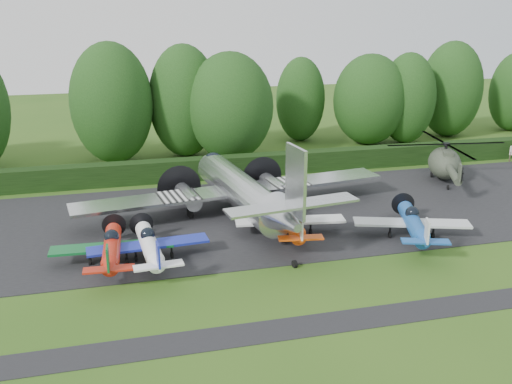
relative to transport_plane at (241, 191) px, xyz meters
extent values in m
plane|color=#295116|center=(0.53, -9.85, -2.24)|extent=(160.00, 160.00, 0.00)
cube|color=black|center=(0.53, 0.15, -2.24)|extent=(70.00, 18.00, 0.01)
cube|color=black|center=(0.53, -15.85, -2.24)|extent=(70.00, 2.00, 0.00)
cube|color=black|center=(0.53, 11.15, -2.24)|extent=(90.00, 1.60, 2.00)
cylinder|color=silver|center=(0.00, 0.38, -0.08)|extent=(2.62, 13.69, 2.62)
cone|color=silver|center=(0.00, 8.05, -0.08)|extent=(2.62, 1.71, 2.62)
cone|color=silver|center=(0.00, -7.83, 0.50)|extent=(2.62, 3.42, 2.62)
sphere|color=black|center=(0.00, 6.95, 0.50)|extent=(1.71, 1.71, 1.71)
cube|color=silver|center=(0.00, 1.52, -0.42)|extent=(25.09, 2.74, 0.25)
cube|color=white|center=(-4.56, 1.52, -0.28)|extent=(2.97, 2.85, 0.06)
cube|color=white|center=(4.56, 1.52, -0.28)|extent=(2.97, 2.85, 0.06)
cylinder|color=silver|center=(-3.65, 2.21, -0.70)|extent=(1.25, 3.65, 1.25)
cylinder|color=silver|center=(3.65, 2.21, -0.70)|extent=(1.25, 3.65, 1.25)
cylinder|color=black|center=(-3.65, 4.77, -0.70)|extent=(3.65, 0.03, 3.65)
cylinder|color=black|center=(3.65, 4.77, -0.70)|extent=(3.65, 0.03, 3.65)
cube|color=silver|center=(0.00, -8.74, 1.75)|extent=(8.55, 1.60, 0.16)
cube|color=silver|center=(0.00, -9.08, 3.35)|extent=(0.21, 2.51, 4.33)
cylinder|color=black|center=(-3.65, 1.75, -1.96)|extent=(0.29, 1.03, 1.03)
cylinder|color=black|center=(3.65, 1.75, -1.96)|extent=(0.29, 1.03, 1.03)
cylinder|color=black|center=(0.00, -9.20, -2.04)|extent=(0.21, 0.50, 0.50)
cylinder|color=#B62010|center=(-9.69, -6.08, -1.03)|extent=(1.05, 6.04, 1.05)
sphere|color=black|center=(-9.69, -5.42, -0.54)|extent=(0.92, 0.92, 0.92)
cube|color=#0D5826|center=(-9.69, -5.53, -1.20)|extent=(7.69, 1.43, 0.15)
cube|color=#B62010|center=(-9.69, -9.70, -0.76)|extent=(2.85, 0.77, 0.11)
cube|color=#0D5826|center=(-9.69, -9.81, -0.05)|extent=(0.11, 0.88, 1.43)
cylinder|color=black|center=(-9.69, -2.18, -1.03)|extent=(1.65, 0.02, 1.65)
cylinder|color=black|center=(-11.12, -5.75, -2.04)|extent=(0.15, 0.48, 0.48)
cylinder|color=black|center=(-8.26, -5.75, -2.04)|extent=(0.15, 0.48, 0.48)
cylinder|color=black|center=(-9.69, -3.22, -2.07)|extent=(0.13, 0.44, 0.44)
cylinder|color=white|center=(-7.37, -6.31, -1.03)|extent=(1.06, 6.05, 1.06)
sphere|color=black|center=(-7.37, -5.65, -0.54)|extent=(0.92, 0.92, 0.92)
cube|color=#1A269F|center=(-7.37, -5.76, -1.20)|extent=(7.71, 1.43, 0.15)
cube|color=white|center=(-7.37, -9.95, -0.76)|extent=(2.86, 0.77, 0.11)
cube|color=#1A269F|center=(-7.37, -10.06, -0.04)|extent=(0.11, 0.88, 1.43)
cylinder|color=black|center=(-7.37, -2.41, -1.03)|extent=(1.65, 0.02, 1.65)
cylinder|color=black|center=(-8.80, -5.98, -2.04)|extent=(0.15, 0.48, 0.48)
cylinder|color=black|center=(-5.94, -5.98, -2.04)|extent=(0.15, 0.48, 0.48)
cylinder|color=black|center=(-7.37, -3.45, -2.07)|extent=(0.13, 0.44, 0.44)
cylinder|color=#EB4C0D|center=(2.60, -4.44, -1.02)|extent=(1.07, 6.12, 1.07)
sphere|color=black|center=(2.60, -3.77, -0.52)|extent=(0.93, 0.93, 0.93)
cube|color=silver|center=(2.60, -3.88, -1.18)|extent=(7.79, 1.45, 0.16)
cube|color=#EB4C0D|center=(2.60, -8.11, -0.74)|extent=(2.89, 0.78, 0.11)
cube|color=silver|center=(2.60, -8.23, -0.02)|extent=(0.11, 0.89, 1.45)
cylinder|color=black|center=(2.60, -0.49, -1.02)|extent=(1.67, 0.02, 1.67)
cylinder|color=black|center=(1.15, -4.11, -2.04)|extent=(0.16, 0.49, 0.49)
cylinder|color=black|center=(4.05, -4.11, -2.04)|extent=(0.16, 0.49, 0.49)
cylinder|color=black|center=(2.60, -1.55, -2.06)|extent=(0.13, 0.45, 0.45)
cylinder|color=#1A509F|center=(10.62, -7.04, -0.98)|extent=(1.10, 6.32, 1.10)
sphere|color=black|center=(10.62, -6.35, -0.46)|extent=(0.97, 0.97, 0.97)
cube|color=silver|center=(10.62, -6.46, -1.15)|extent=(8.05, 1.49, 0.16)
cube|color=#1A509F|center=(10.62, -10.83, -0.69)|extent=(2.99, 0.80, 0.11)
cube|color=silver|center=(10.62, -10.95, 0.06)|extent=(0.11, 0.92, 1.49)
cylinder|color=black|center=(10.62, -2.96, -0.98)|extent=(1.72, 0.02, 1.72)
cylinder|color=black|center=(9.13, -6.69, -2.04)|extent=(0.16, 0.51, 0.51)
cylinder|color=black|center=(12.12, -6.69, -2.04)|extent=(0.16, 0.51, 0.51)
cylinder|color=black|center=(10.62, -4.05, -2.06)|extent=(0.14, 0.46, 0.46)
ellipsoid|color=#343C2E|center=(20.45, 5.17, -0.58)|extent=(2.89, 5.30, 2.77)
cylinder|color=#343C2E|center=(20.45, 1.00, -0.30)|extent=(0.65, 5.55, 0.65)
cube|color=#343C2E|center=(20.45, -1.87, 0.54)|extent=(0.11, 0.83, 1.48)
cylinder|color=black|center=(20.45, 5.17, 0.81)|extent=(0.28, 0.28, 0.74)
cylinder|color=black|center=(20.45, 5.17, 1.23)|extent=(0.65, 0.65, 0.23)
cylinder|color=black|center=(20.45, 5.17, 1.23)|extent=(11.11, 11.11, 0.06)
cube|color=#343C2E|center=(20.45, 4.43, 0.49)|extent=(0.83, 1.85, 0.65)
ellipsoid|color=black|center=(20.45, 6.65, -0.48)|extent=(1.76, 1.76, 1.58)
cylinder|color=black|center=(19.52, 5.91, -1.96)|extent=(0.17, 0.52, 0.52)
cylinder|color=black|center=(21.38, 5.91, -1.96)|extent=(0.17, 0.52, 0.52)
cylinder|color=black|center=(20.45, 2.21, -2.01)|extent=(0.15, 0.44, 0.44)
cylinder|color=#3F3326|center=(30.59, 9.17, -1.66)|extent=(0.12, 0.12, 1.16)
cylinder|color=black|center=(-1.67, 20.06, -0.30)|extent=(0.70, 0.70, 3.88)
ellipsoid|color=#183A12|center=(-1.67, 20.06, 3.69)|extent=(7.44, 7.44, 11.87)
cylinder|color=black|center=(19.75, 20.41, -0.54)|extent=(0.70, 0.70, 3.40)
ellipsoid|color=#183A12|center=(19.75, 20.41, 2.96)|extent=(8.40, 8.40, 10.40)
cylinder|color=black|center=(-9.10, 19.14, -0.23)|extent=(0.70, 0.70, 4.02)
ellipsoid|color=#183A12|center=(-9.10, 19.14, 3.90)|extent=(8.28, 8.28, 12.28)
cylinder|color=black|center=(24.16, 19.74, -0.52)|extent=(0.70, 0.70, 3.44)
ellipsoid|color=#183A12|center=(24.16, 19.74, 3.01)|extent=(6.42, 6.42, 10.51)
cylinder|color=black|center=(12.52, 23.90, -0.62)|extent=(0.70, 0.70, 3.24)
ellipsoid|color=#183A12|center=(12.52, 23.90, 2.71)|extent=(5.76, 5.76, 9.90)
cylinder|color=black|center=(40.78, 22.69, -0.61)|extent=(0.70, 0.70, 3.26)
cylinder|color=black|center=(2.75, 17.42, -0.41)|extent=(0.70, 0.70, 3.67)
ellipsoid|color=#183A12|center=(2.75, 17.42, 3.36)|extent=(8.93, 8.93, 11.21)
cylinder|color=black|center=(31.05, 21.82, -0.35)|extent=(0.70, 0.70, 3.78)
ellipsoid|color=#183A12|center=(31.05, 21.82, 3.54)|extent=(7.46, 7.46, 11.55)
camera|label=1|loc=(-8.85, -40.01, 13.53)|focal=40.00mm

